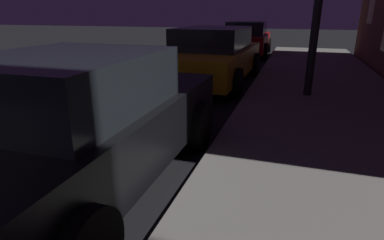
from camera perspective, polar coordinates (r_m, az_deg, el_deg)
name	(u,v)px	position (r m, az deg, el deg)	size (l,w,h in m)	color
car_black	(78,123)	(3.48, -20.00, -0.58)	(2.07, 4.14, 1.43)	black
car_yellow_cab	(212,55)	(8.49, 3.73, 11.62)	(2.15, 4.53, 1.43)	gold
car_red	(247,39)	(14.37, 9.93, 14.32)	(2.05, 4.30, 1.43)	maroon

